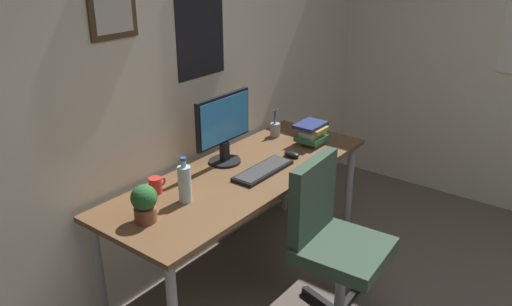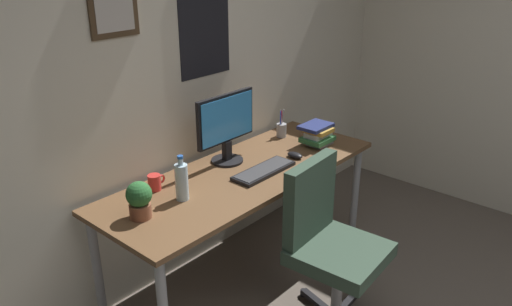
{
  "view_description": "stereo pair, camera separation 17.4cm",
  "coord_description": "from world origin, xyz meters",
  "px_view_note": "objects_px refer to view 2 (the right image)",
  "views": [
    {
      "loc": [
        -1.98,
        0.01,
        2.0
      ],
      "look_at": [
        0.14,
        1.63,
        0.88
      ],
      "focal_mm": 35.29,
      "sensor_mm": 36.0,
      "label": 1
    },
    {
      "loc": [
        -1.87,
        -0.13,
        2.0
      ],
      "look_at": [
        0.14,
        1.63,
        0.88
      ],
      "focal_mm": 35.29,
      "sensor_mm": 36.0,
      "label": 2
    }
  ],
  "objects_px": {
    "coffee_mug_near": "(155,182)",
    "potted_plant": "(139,199)",
    "office_chair": "(328,238)",
    "book_stack_left": "(318,134)",
    "pen_cup": "(281,129)",
    "computer_mouse": "(295,155)",
    "monitor": "(226,125)",
    "water_bottle": "(182,181)",
    "keyboard": "(264,171)"
  },
  "relations": [
    {
      "from": "office_chair",
      "to": "computer_mouse",
      "type": "relative_size",
      "value": 8.64
    },
    {
      "from": "office_chair",
      "to": "book_stack_left",
      "type": "bearing_deg",
      "value": 39.33
    },
    {
      "from": "coffee_mug_near",
      "to": "potted_plant",
      "type": "bearing_deg",
      "value": -141.68
    },
    {
      "from": "coffee_mug_near",
      "to": "potted_plant",
      "type": "xyz_separation_m",
      "value": [
        -0.24,
        -0.19,
        0.06
      ]
    },
    {
      "from": "water_bottle",
      "to": "coffee_mug_near",
      "type": "distance_m",
      "value": 0.21
    },
    {
      "from": "office_chair",
      "to": "book_stack_left",
      "type": "height_order",
      "value": "office_chair"
    },
    {
      "from": "potted_plant",
      "to": "water_bottle",
      "type": "bearing_deg",
      "value": -2.04
    },
    {
      "from": "computer_mouse",
      "to": "pen_cup",
      "type": "xyz_separation_m",
      "value": [
        0.24,
        0.3,
        0.04
      ]
    },
    {
      "from": "water_bottle",
      "to": "potted_plant",
      "type": "xyz_separation_m",
      "value": [
        -0.27,
        0.01,
        -0.0
      ]
    },
    {
      "from": "monitor",
      "to": "water_bottle",
      "type": "relative_size",
      "value": 1.82
    },
    {
      "from": "monitor",
      "to": "book_stack_left",
      "type": "relative_size",
      "value": 2.09
    },
    {
      "from": "office_chair",
      "to": "potted_plant",
      "type": "height_order",
      "value": "office_chair"
    },
    {
      "from": "coffee_mug_near",
      "to": "pen_cup",
      "type": "bearing_deg",
      "value": -0.6
    },
    {
      "from": "keyboard",
      "to": "water_bottle",
      "type": "distance_m",
      "value": 0.56
    },
    {
      "from": "monitor",
      "to": "water_bottle",
      "type": "height_order",
      "value": "monitor"
    },
    {
      "from": "book_stack_left",
      "to": "coffee_mug_near",
      "type": "bearing_deg",
      "value": 165.53
    },
    {
      "from": "coffee_mug_near",
      "to": "book_stack_left",
      "type": "relative_size",
      "value": 0.5
    },
    {
      "from": "potted_plant",
      "to": "book_stack_left",
      "type": "height_order",
      "value": "potted_plant"
    },
    {
      "from": "book_stack_left",
      "to": "computer_mouse",
      "type": "bearing_deg",
      "value": -176.16
    },
    {
      "from": "computer_mouse",
      "to": "pen_cup",
      "type": "bearing_deg",
      "value": 51.49
    },
    {
      "from": "monitor",
      "to": "book_stack_left",
      "type": "xyz_separation_m",
      "value": [
        0.6,
        -0.27,
        -0.16
      ]
    },
    {
      "from": "keyboard",
      "to": "book_stack_left",
      "type": "bearing_deg",
      "value": 1.37
    },
    {
      "from": "water_bottle",
      "to": "monitor",
      "type": "bearing_deg",
      "value": 18.48
    },
    {
      "from": "pen_cup",
      "to": "book_stack_left",
      "type": "distance_m",
      "value": 0.29
    },
    {
      "from": "office_chair",
      "to": "pen_cup",
      "type": "distance_m",
      "value": 1.05
    },
    {
      "from": "potted_plant",
      "to": "office_chair",
      "type": "bearing_deg",
      "value": -40.96
    },
    {
      "from": "keyboard",
      "to": "pen_cup",
      "type": "height_order",
      "value": "pen_cup"
    },
    {
      "from": "book_stack_left",
      "to": "potted_plant",
      "type": "bearing_deg",
      "value": 175.65
    },
    {
      "from": "computer_mouse",
      "to": "book_stack_left",
      "type": "bearing_deg",
      "value": 3.84
    },
    {
      "from": "office_chair",
      "to": "potted_plant",
      "type": "relative_size",
      "value": 4.87
    },
    {
      "from": "computer_mouse",
      "to": "office_chair",
      "type": "bearing_deg",
      "value": -126.02
    },
    {
      "from": "computer_mouse",
      "to": "potted_plant",
      "type": "xyz_separation_m",
      "value": [
        -1.11,
        0.12,
        0.09
      ]
    },
    {
      "from": "coffee_mug_near",
      "to": "book_stack_left",
      "type": "xyz_separation_m",
      "value": [
        1.14,
        -0.3,
        0.03
      ]
    },
    {
      "from": "water_bottle",
      "to": "pen_cup",
      "type": "distance_m",
      "value": 1.1
    },
    {
      "from": "computer_mouse",
      "to": "water_bottle",
      "type": "height_order",
      "value": "water_bottle"
    },
    {
      "from": "office_chair",
      "to": "keyboard",
      "type": "bearing_deg",
      "value": 81.91
    },
    {
      "from": "monitor",
      "to": "office_chair",
      "type": "bearing_deg",
      "value": -93.42
    },
    {
      "from": "monitor",
      "to": "book_stack_left",
      "type": "height_order",
      "value": "monitor"
    },
    {
      "from": "water_bottle",
      "to": "potted_plant",
      "type": "bearing_deg",
      "value": 177.96
    },
    {
      "from": "potted_plant",
      "to": "pen_cup",
      "type": "xyz_separation_m",
      "value": [
        1.35,
        0.18,
        -0.05
      ]
    },
    {
      "from": "potted_plant",
      "to": "book_stack_left",
      "type": "relative_size",
      "value": 0.89
    },
    {
      "from": "coffee_mug_near",
      "to": "potted_plant",
      "type": "distance_m",
      "value": 0.31
    },
    {
      "from": "computer_mouse",
      "to": "book_stack_left",
      "type": "height_order",
      "value": "book_stack_left"
    },
    {
      "from": "pen_cup",
      "to": "book_stack_left",
      "type": "bearing_deg",
      "value": -82.83
    },
    {
      "from": "office_chair",
      "to": "pen_cup",
      "type": "bearing_deg",
      "value": 53.04
    },
    {
      "from": "computer_mouse",
      "to": "book_stack_left",
      "type": "xyz_separation_m",
      "value": [
        0.28,
        0.02,
        0.06
      ]
    },
    {
      "from": "office_chair",
      "to": "monitor",
      "type": "bearing_deg",
      "value": 86.58
    },
    {
      "from": "book_stack_left",
      "to": "monitor",
      "type": "bearing_deg",
      "value": 155.97
    },
    {
      "from": "office_chair",
      "to": "coffee_mug_near",
      "type": "distance_m",
      "value": 1.0
    },
    {
      "from": "monitor",
      "to": "computer_mouse",
      "type": "bearing_deg",
      "value": -41.37
    }
  ]
}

